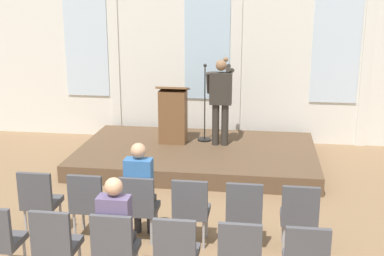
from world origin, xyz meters
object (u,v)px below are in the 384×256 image
chair_r0_c2 (139,204)px  chair_r1_c2 (115,245)px  audience_r0_c2 (140,186)px  audience_r1_c2 (116,226)px  chair_r0_c3 (191,207)px  chair_r0_c4 (244,210)px  chair_r0_c0 (39,198)px  chair_r1_c3 (176,249)px  lectern (173,115)px  speaker (221,96)px  chair_r1_c1 (55,241)px  chair_r0_c1 (88,201)px  chair_r0_c5 (299,213)px  mic_stand (205,124)px  chair_r1_c4 (240,254)px

chair_r0_c2 → chair_r1_c2: bearing=-90.0°
audience_r0_c2 → audience_r1_c2: size_ratio=1.04×
chair_r0_c3 → chair_r0_c4: size_ratio=1.00×
chair_r0_c0 → chair_r1_c3: (2.08, -1.13, 0.00)m
lectern → chair_r1_c2: bearing=-87.9°
speaker → chair_r1_c1: speaker is taller
chair_r0_c2 → chair_r0_c3: bearing=0.0°
chair_r1_c2 → audience_r1_c2: audience_r1_c2 is taller
chair_r0_c1 → chair_r0_c5: bearing=0.0°
chair_r1_c1 → audience_r1_c2: 0.72m
speaker → audience_r0_c2: size_ratio=1.23×
chair_r0_c1 → chair_r0_c3: size_ratio=1.00×
lectern → audience_r1_c2: size_ratio=0.88×
mic_stand → audience_r1_c2: (-0.43, -4.83, 0.08)m
chair_r1_c4 → chair_r1_c2: bearing=180.0°
chair_r0_c1 → chair_r1_c2: size_ratio=1.00×
lectern → chair_r0_c1: 3.63m
chair_r0_c2 → chair_r1_c3: bearing=-58.4°
chair_r0_c3 → chair_r0_c4: same height
chair_r1_c1 → speaker: bearing=72.7°
chair_r1_c2 → audience_r1_c2: size_ratio=0.72×
mic_stand → chair_r0_c1: size_ratio=1.65×
chair_r0_c1 → chair_r0_c4: size_ratio=1.00×
chair_r0_c4 → chair_r1_c1: (-2.08, -1.13, 0.00)m
mic_stand → chair_r1_c2: mic_stand is taller
chair_r0_c2 → chair_r0_c4: bearing=0.0°
speaker → chair_r0_c1: (-1.46, -3.54, -0.75)m
chair_r0_c1 → chair_r0_c3: (1.39, 0.00, 0.00)m
chair_r0_c5 → chair_r1_c2: same height
lectern → chair_r0_c1: bearing=-98.3°
chair_r1_c4 → chair_r0_c0: bearing=157.9°
chair_r0_c2 → chair_r1_c2: same height
mic_stand → chair_r1_c2: bearing=-95.0°
lectern → chair_r0_c3: bearing=-76.4°
speaker → chair_r1_c4: 4.77m
chair_r1_c1 → chair_r0_c4: bearing=28.5°
speaker → chair_r0_c5: speaker is taller
chair_r0_c0 → chair_r0_c3: same height
chair_r0_c0 → chair_r1_c1: same height
chair_r0_c2 → chair_r0_c5: bearing=0.0°
speaker → chair_r0_c1: 3.90m
chair_r0_c5 → chair_r1_c1: size_ratio=1.00×
chair_r1_c2 → audience_r1_c2: 0.21m
speaker → chair_r1_c4: (0.62, -4.67, -0.75)m
lectern → chair_r1_c4: bearing=-71.7°
lectern → audience_r0_c2: lectern is taller
chair_r0_c0 → chair_r0_c4: 2.77m
chair_r1_c1 → audience_r1_c2: audience_r1_c2 is taller
chair_r0_c2 → audience_r1_c2: 1.06m
chair_r1_c2 → chair_r1_c3: (0.69, 0.00, 0.00)m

